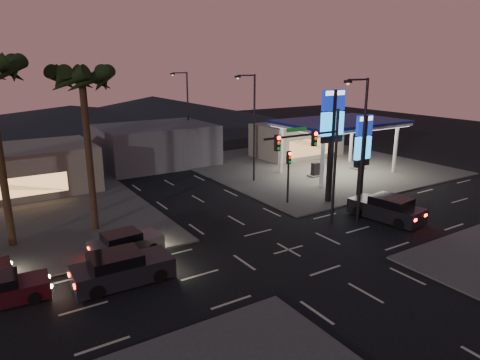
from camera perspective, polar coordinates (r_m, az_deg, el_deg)
ground at (r=26.35m, az=6.48°, el=-9.22°), size 140.00×140.00×0.00m
corner_lot_ne at (r=47.82m, az=9.44°, el=1.93°), size 24.00×24.00×0.12m
gas_station at (r=44.09m, az=13.20°, el=7.26°), size 12.20×8.20×5.47m
convenience_store at (r=52.43m, az=7.52°, el=5.32°), size 10.00×6.00×4.00m
pylon_sign_tall at (r=34.10m, az=12.21°, el=7.34°), size 2.20×0.35×9.00m
pylon_sign_short at (r=35.49m, az=16.08°, el=4.54°), size 1.60×0.35×7.00m
traffic_signal_mast at (r=28.55m, az=10.18°, el=3.59°), size 6.10×0.39×8.00m
pedestal_signal at (r=33.84m, az=6.49°, el=1.54°), size 0.32×0.39×4.30m
streetlight_near at (r=29.92m, az=15.82°, el=4.73°), size 2.14×0.25×10.00m
streetlight_mid at (r=39.65m, az=1.67°, el=7.73°), size 2.14×0.25×10.00m
streetlight_far at (r=51.76m, az=-7.17°, el=9.36°), size 2.14×0.25×10.00m
palm_a at (r=28.76m, az=-20.25°, el=11.44°), size 4.41×4.41×10.86m
building_far_mid at (r=48.54m, az=-11.14°, el=4.62°), size 12.00×9.00×4.40m
hill_right at (r=84.58m, az=-11.50°, el=9.20°), size 50.00×50.00×5.00m
hill_center at (r=80.49m, az=-21.56°, el=7.81°), size 60.00×60.00×4.00m
car_lane_a_front at (r=23.04m, az=-15.53°, el=-11.33°), size 5.17×2.26×1.67m
car_lane_a_mid at (r=23.40m, az=-29.33°, el=-12.77°), size 4.29×2.01×1.37m
car_lane_b_front at (r=26.33m, az=-15.02°, el=-8.17°), size 4.32×2.02×1.38m
suv_station at (r=32.56m, az=19.02°, el=-3.64°), size 2.89×5.45×1.74m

